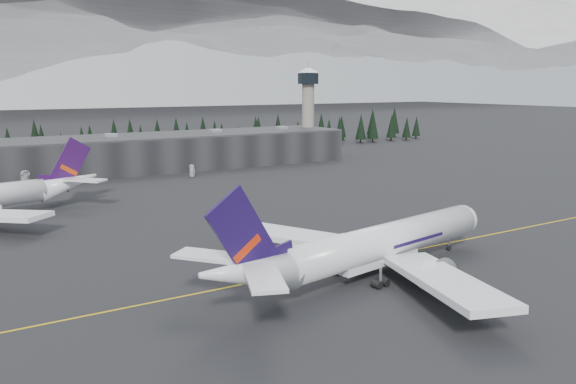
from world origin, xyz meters
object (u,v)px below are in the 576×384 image
terminal (140,153)px  gse_vehicle_a (25,186)px  gse_vehicle_b (193,175)px  jet_main (366,247)px  control_tower (308,102)px

terminal → gse_vehicle_a: (-40.65, -19.10, -5.53)m
terminal → gse_vehicle_b: size_ratio=37.23×
terminal → gse_vehicle_a: bearing=-154.8°
terminal → jet_main: jet_main is taller
gse_vehicle_a → jet_main: bearing=-94.5°
control_tower → jet_main: control_tower is taller
jet_main → gse_vehicle_a: 121.39m
gse_vehicle_b → control_tower: bearing=82.8°
control_tower → gse_vehicle_b: size_ratio=8.77×
terminal → gse_vehicle_b: (10.47, -24.92, -5.57)m
terminal → control_tower: bearing=2.3°
gse_vehicle_b → terminal: bearing=172.2°
jet_main → gse_vehicle_b: size_ratio=14.28×
terminal → jet_main: 134.54m
gse_vehicle_a → control_tower: bearing=-11.6°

